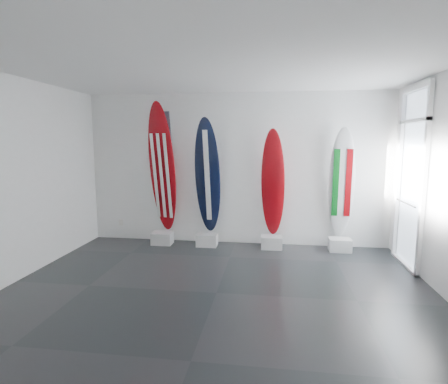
# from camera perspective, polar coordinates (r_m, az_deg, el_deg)

# --- Properties ---
(floor) EXTENTS (6.00, 6.00, 0.00)m
(floor) POSITION_cam_1_polar(r_m,az_deg,el_deg) (5.05, -1.22, -15.87)
(floor) COLOR black
(floor) RESTS_ON ground
(ceiling) EXTENTS (6.00, 6.00, 0.00)m
(ceiling) POSITION_cam_1_polar(r_m,az_deg,el_deg) (4.71, -1.34, 19.71)
(ceiling) COLOR white
(ceiling) RESTS_ON wall_back
(wall_back) EXTENTS (6.00, 0.00, 6.00)m
(wall_back) POSITION_cam_1_polar(r_m,az_deg,el_deg) (7.12, 1.90, 3.62)
(wall_back) COLOR white
(wall_back) RESTS_ON ground
(wall_front) EXTENTS (6.00, 0.00, 6.00)m
(wall_front) POSITION_cam_1_polar(r_m,az_deg,el_deg) (2.25, -11.39, -6.12)
(wall_front) COLOR white
(wall_front) RESTS_ON ground
(wall_left) EXTENTS (0.00, 5.00, 5.00)m
(wall_left) POSITION_cam_1_polar(r_m,az_deg,el_deg) (5.91, -31.35, 1.56)
(wall_left) COLOR white
(wall_left) RESTS_ON ground
(display_block_usa) EXTENTS (0.40, 0.30, 0.24)m
(display_block_usa) POSITION_cam_1_polar(r_m,az_deg,el_deg) (7.34, -9.85, -7.31)
(display_block_usa) COLOR silver
(display_block_usa) RESTS_ON floor
(surfboard_usa) EXTENTS (0.67, 0.54, 2.59)m
(surfboard_usa) POSITION_cam_1_polar(r_m,az_deg,el_deg) (7.20, -9.88, 3.80)
(surfboard_usa) COLOR #96090F
(surfboard_usa) RESTS_ON display_block_usa
(display_block_navy) EXTENTS (0.40, 0.30, 0.24)m
(display_block_navy) POSITION_cam_1_polar(r_m,az_deg,el_deg) (7.12, -2.73, -7.67)
(display_block_navy) COLOR silver
(display_block_navy) RESTS_ON floor
(surfboard_navy) EXTENTS (0.57, 0.47, 2.28)m
(surfboard_navy) POSITION_cam_1_polar(r_m,az_deg,el_deg) (6.99, -2.65, 2.52)
(surfboard_navy) COLOR black
(surfboard_navy) RESTS_ON display_block_navy
(display_block_swiss) EXTENTS (0.40, 0.30, 0.24)m
(display_block_swiss) POSITION_cam_1_polar(r_m,az_deg,el_deg) (7.01, 7.65, -8.00)
(display_block_swiss) COLOR silver
(display_block_swiss) RESTS_ON floor
(surfboard_swiss) EXTENTS (0.51, 0.33, 2.06)m
(surfboard_swiss) POSITION_cam_1_polar(r_m,az_deg,el_deg) (6.88, 7.84, 1.48)
(surfboard_swiss) COLOR #96090F
(surfboard_swiss) RESTS_ON display_block_swiss
(display_block_italy) EXTENTS (0.40, 0.30, 0.24)m
(display_block_italy) POSITION_cam_1_polar(r_m,az_deg,el_deg) (7.13, 18.07, -8.06)
(display_block_italy) COLOR silver
(display_block_italy) RESTS_ON floor
(surfboard_italy) EXTENTS (0.50, 0.36, 2.09)m
(surfboard_italy) POSITION_cam_1_polar(r_m,az_deg,el_deg) (7.00, 18.34, 1.34)
(surfboard_italy) COLOR white
(surfboard_italy) RESTS_ON display_block_italy
(wall_outlet) EXTENTS (0.09, 0.02, 0.13)m
(wall_outlet) POSITION_cam_1_polar(r_m,az_deg,el_deg) (7.91, -16.17, -4.68)
(wall_outlet) COLOR silver
(wall_outlet) RESTS_ON wall_back
(glass_door) EXTENTS (0.12, 1.16, 2.85)m
(glass_door) POSITION_cam_1_polar(r_m,az_deg,el_deg) (6.54, 27.82, 1.65)
(glass_door) COLOR white
(glass_door) RESTS_ON floor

